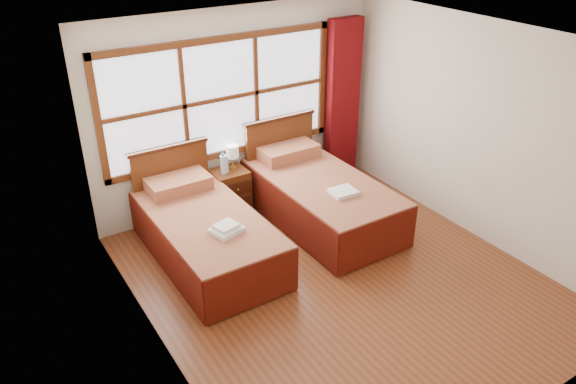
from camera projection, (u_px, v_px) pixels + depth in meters
floor at (338, 279)px, 6.20m from camera, size 4.50×4.50×0.00m
ceiling at (351, 43)px, 4.98m from camera, size 4.50×4.50×0.00m
wall_back at (238, 109)px, 7.26m from camera, size 4.00×0.00×4.00m
wall_left at (152, 231)px, 4.64m from camera, size 0.00×4.50×4.50m
wall_right at (480, 133)px, 6.54m from camera, size 0.00×4.50×4.50m
window at (221, 99)px, 7.02m from camera, size 3.16×0.06×1.56m
curtain at (342, 100)px, 7.98m from camera, size 0.50×0.16×2.30m
bed_left at (205, 232)px, 6.45m from camera, size 1.10×2.12×1.07m
bed_right at (319, 196)px, 7.20m from camera, size 1.15×2.23×1.12m
nightstand at (230, 191)px, 7.41m from camera, size 0.44×0.44×0.59m
towels_left at (226, 229)px, 5.98m from camera, size 0.37×0.34×0.09m
towels_right at (343, 192)px, 6.69m from camera, size 0.32×0.29×0.05m
lamp at (232, 152)px, 7.24m from camera, size 0.16×0.16×0.32m
bottle_near at (223, 164)px, 7.15m from camera, size 0.07×0.07×0.28m
bottle_far at (226, 164)px, 7.18m from camera, size 0.06×0.06×0.24m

